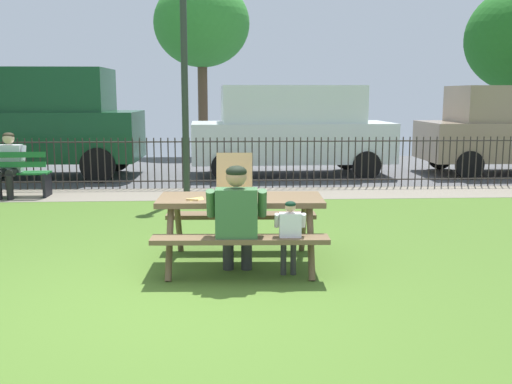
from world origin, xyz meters
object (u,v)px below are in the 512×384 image
object	(u,v)px
picnic_table_foreground	(241,212)
park_bench_left	(4,175)
lamp_post_walkway	(184,58)
pizza_slice_on_table	(196,199)
parked_car_left	(35,120)
parked_car_center	(291,128)
far_tree_midleft	(202,24)
child_at_table	(290,231)
person_on_park_bench	(9,162)
adult_at_table	(237,216)
pizza_box_open	(234,187)

from	to	relation	value
picnic_table_foreground	park_bench_left	world-z (taller)	park_bench_left
park_bench_left	lamp_post_walkway	bearing A→B (deg)	-6.04
pizza_slice_on_table	lamp_post_walkway	distance (m)	4.72
parked_car_left	parked_car_center	distance (m)	5.86
pizza_slice_on_table	lamp_post_walkway	bearing A→B (deg)	94.97
picnic_table_foreground	far_tree_midleft	xyz separation A→B (m)	(-0.87, 13.03, 3.48)
pizza_slice_on_table	child_at_table	world-z (taller)	child_at_table
parked_car_left	person_on_park_bench	bearing A→B (deg)	-83.23
park_bench_left	lamp_post_walkway	distance (m)	3.99
adult_at_table	lamp_post_walkway	world-z (taller)	lamp_post_walkway
adult_at_table	pizza_box_open	bearing A→B (deg)	91.35
pizza_box_open	lamp_post_walkway	size ratio (longest dim) A/B	0.12
pizza_box_open	park_bench_left	size ratio (longest dim) A/B	0.30
picnic_table_foreground	lamp_post_walkway	world-z (taller)	lamp_post_walkway
picnic_table_foreground	pizza_box_open	size ratio (longest dim) A/B	3.80
pizza_box_open	parked_car_center	bearing A→B (deg)	78.53
child_at_table	parked_car_center	xyz separation A→B (m)	(0.90, 7.86, 0.59)
far_tree_midleft	child_at_table	bearing A→B (deg)	-84.32
parked_car_center	lamp_post_walkway	bearing A→B (deg)	-126.46
pizza_slice_on_table	parked_car_left	size ratio (longest dim) A/B	0.06
parked_car_left	parked_car_center	size ratio (longest dim) A/B	1.01
adult_at_table	pizza_slice_on_table	bearing A→B (deg)	138.41
lamp_post_walkway	parked_car_left	distance (m)	4.88
person_on_park_bench	parked_car_left	xyz separation A→B (m)	(-0.32, 2.67, 0.65)
pizza_box_open	parked_car_left	size ratio (longest dim) A/B	0.10
picnic_table_foreground	child_at_table	world-z (taller)	child_at_table
adult_at_table	parked_car_center	size ratio (longest dim) A/B	0.26
pizza_box_open	person_on_park_bench	xyz separation A→B (m)	(-4.09, 4.49, -0.20)
picnic_table_foreground	adult_at_table	size ratio (longest dim) A/B	1.56
lamp_post_walkway	parked_car_center	size ratio (longest dim) A/B	0.89
picnic_table_foreground	person_on_park_bench	world-z (taller)	person_on_park_bench
pizza_box_open	far_tree_midleft	size ratio (longest dim) A/B	0.09
parked_car_left	lamp_post_walkway	bearing A→B (deg)	-40.21
parked_car_left	parked_car_center	world-z (taller)	parked_car_left
picnic_table_foreground	pizza_box_open	distance (m)	0.31
far_tree_midleft	parked_car_center	bearing A→B (deg)	-68.54
lamp_post_walkway	parked_car_left	xyz separation A→B (m)	(-3.61, 3.05, -1.21)
person_on_park_bench	lamp_post_walkway	distance (m)	3.80
pizza_slice_on_table	lamp_post_walkway	world-z (taller)	lamp_post_walkway
pizza_slice_on_table	parked_car_left	distance (m)	8.44
adult_at_table	person_on_park_bench	xyz separation A→B (m)	(-4.10, 5.14, 0.00)
picnic_table_foreground	parked_car_center	world-z (taller)	parked_car_center
parked_car_left	far_tree_midleft	size ratio (longest dim) A/B	0.86
adult_at_table	person_on_park_bench	size ratio (longest dim) A/B	1.00
lamp_post_walkway	parked_car_left	world-z (taller)	lamp_post_walkway
person_on_park_bench	far_tree_midleft	size ratio (longest dim) A/B	0.22
child_at_table	adult_at_table	bearing A→B (deg)	174.69
pizza_slice_on_table	lamp_post_walkway	xyz separation A→B (m)	(-0.38, 4.37, 1.74)
picnic_table_foreground	far_tree_midleft	size ratio (longest dim) A/B	0.34
picnic_table_foreground	parked_car_center	bearing A→B (deg)	79.27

